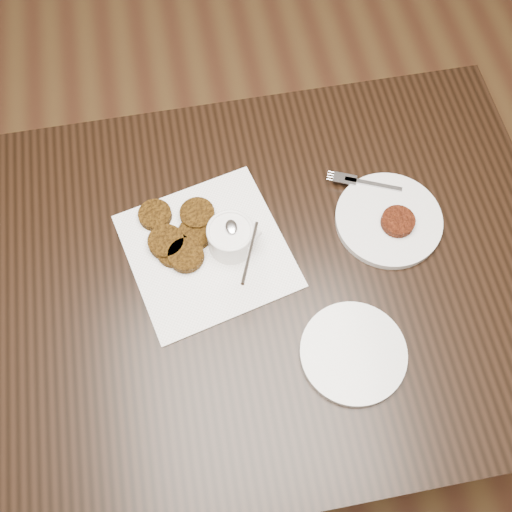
# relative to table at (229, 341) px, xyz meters

# --- Properties ---
(floor) EXTENTS (4.00, 4.00, 0.00)m
(floor) POSITION_rel_table_xyz_m (0.06, -0.09, -0.38)
(floor) COLOR brown
(floor) RESTS_ON ground
(table) EXTENTS (1.31, 0.84, 0.75)m
(table) POSITION_rel_table_xyz_m (0.00, 0.00, 0.00)
(table) COLOR black
(table) RESTS_ON floor
(napkin) EXTENTS (0.35, 0.35, 0.00)m
(napkin) POSITION_rel_table_xyz_m (-0.02, 0.07, 0.38)
(napkin) COLOR white
(napkin) RESTS_ON table
(sauce_ramekin) EXTENTS (0.12, 0.12, 0.12)m
(sauce_ramekin) POSITION_rel_table_xyz_m (0.03, 0.07, 0.44)
(sauce_ramekin) COLOR white
(sauce_ramekin) RESTS_ON napkin
(patty_cluster) EXTENTS (0.25, 0.25, 0.02)m
(patty_cluster) POSITION_rel_table_xyz_m (-0.07, 0.10, 0.39)
(patty_cluster) COLOR #623B0C
(patty_cluster) RESTS_ON napkin
(plate_with_patty) EXTENTS (0.27, 0.27, 0.03)m
(plate_with_patty) POSITION_rel_table_xyz_m (0.34, 0.07, 0.39)
(plate_with_patty) COLOR silver
(plate_with_patty) RESTS_ON table
(plate_empty) EXTENTS (0.24, 0.24, 0.01)m
(plate_empty) POSITION_rel_table_xyz_m (0.21, -0.18, 0.38)
(plate_empty) COLOR silver
(plate_empty) RESTS_ON table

